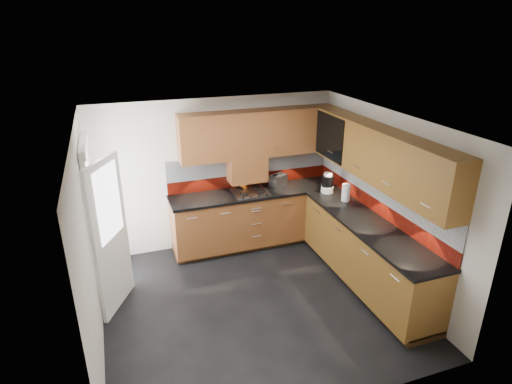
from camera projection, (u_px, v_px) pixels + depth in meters
name	position (u px, v px, depth m)	size (l,w,h in m)	color
room	(254.00, 198.00, 5.09)	(4.00, 3.80, 2.64)	black
base_cabinets	(305.00, 236.00, 6.45)	(2.70, 3.20, 0.95)	brown
countertop	(306.00, 207.00, 6.25)	(2.72, 3.22, 0.04)	black
backsplash	(314.00, 182.00, 6.41)	(2.70, 3.20, 0.54)	#691309
upper_cabinets	(318.00, 144.00, 6.03)	(2.50, 3.20, 0.72)	brown
extractor_hood	(247.00, 169.00, 6.74)	(0.60, 0.33, 0.40)	brown
glass_cabinet	(338.00, 135.00, 6.41)	(0.32, 0.80, 0.66)	black
back_door	(101.00, 228.00, 5.37)	(0.42, 1.19, 2.04)	white
gas_hob	(251.00, 192.00, 6.72)	(0.55, 0.49, 0.04)	silver
utensil_pot	(243.00, 183.00, 6.86)	(0.11, 0.11, 0.39)	orange
toaster	(278.00, 180.00, 6.96)	(0.31, 0.26, 0.20)	silver
food_processor	(327.00, 184.00, 6.68)	(0.19, 0.19, 0.32)	white
paper_towel	(346.00, 193.00, 6.38)	(0.13, 0.13, 0.26)	white
orange_cloth	(328.00, 192.00, 6.74)	(0.13, 0.11, 0.01)	#DA5718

